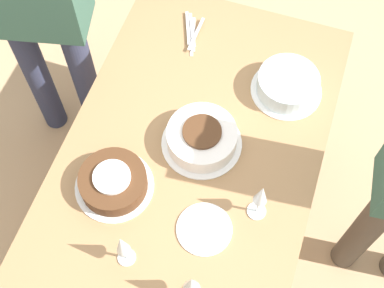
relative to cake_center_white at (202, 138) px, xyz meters
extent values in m
plane|color=tan|center=(0.04, -0.02, -0.77)|extent=(12.00, 12.00, 0.00)
cube|color=#9E754C|center=(0.04, -0.02, -0.06)|extent=(1.41, 0.89, 0.03)
cylinder|color=brown|center=(-0.59, -0.39, -0.42)|extent=(0.07, 0.07, 0.70)
cylinder|color=brown|center=(-0.59, 0.34, -0.42)|extent=(0.07, 0.07, 0.70)
cylinder|color=white|center=(0.00, 0.00, -0.04)|extent=(0.29, 0.29, 0.01)
cylinder|color=white|center=(0.00, 0.00, 0.00)|extent=(0.25, 0.25, 0.07)
cylinder|color=#4C2D19|center=(0.00, 0.00, 0.04)|extent=(0.13, 0.13, 0.01)
cylinder|color=white|center=(0.25, -0.23, -0.04)|extent=(0.27, 0.27, 0.01)
cylinder|color=#4C2D19|center=(0.25, -0.23, 0.00)|extent=(0.23, 0.23, 0.06)
cylinder|color=white|center=(0.25, -0.23, 0.03)|extent=(0.13, 0.13, 0.01)
cylinder|color=white|center=(-0.31, 0.23, -0.04)|extent=(0.26, 0.26, 0.01)
cylinder|color=silver|center=(-0.31, 0.23, 0.00)|extent=(0.22, 0.22, 0.08)
cone|color=silver|center=(0.51, 0.13, 0.11)|extent=(0.05, 0.05, 0.11)
cylinder|color=silver|center=(0.47, -0.10, -0.04)|extent=(0.06, 0.06, 0.00)
cylinder|color=silver|center=(0.47, -0.10, 0.00)|extent=(0.01, 0.01, 0.08)
cone|color=silver|center=(0.47, -0.10, 0.10)|extent=(0.04, 0.04, 0.11)
cylinder|color=silver|center=(0.18, 0.25, -0.04)|extent=(0.06, 0.06, 0.00)
cylinder|color=silver|center=(0.18, 0.25, 0.01)|extent=(0.01, 0.01, 0.09)
cone|color=silver|center=(0.18, 0.25, 0.11)|extent=(0.04, 0.04, 0.10)
cylinder|color=silver|center=(0.30, 0.11, -0.04)|extent=(0.18, 0.18, 0.01)
cube|color=silver|center=(-0.43, -0.18, -0.04)|extent=(0.17, 0.06, 0.00)
cube|color=silver|center=(-0.45, -0.18, -0.04)|extent=(0.17, 0.06, 0.00)
cube|color=silver|center=(-0.45, -0.19, -0.03)|extent=(0.16, 0.07, 0.00)
cube|color=silver|center=(-0.47, -0.21, -0.03)|extent=(0.16, 0.07, 0.00)
cube|color=silver|center=(-0.47, -0.19, -0.03)|extent=(0.16, 0.08, 0.00)
cube|color=silver|center=(-0.45, -0.17, -0.02)|extent=(0.17, 0.02, 0.00)
cylinder|color=#2D334C|center=(-0.27, -0.87, -0.38)|extent=(0.11, 0.11, 0.78)
cylinder|color=#2D334C|center=(-0.32, -0.66, -0.38)|extent=(0.11, 0.11, 0.78)
cylinder|color=#4C4238|center=(-0.02, 0.68, -0.39)|extent=(0.11, 0.11, 0.76)
camera|label=1|loc=(0.85, 0.25, 1.63)|focal=50.00mm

